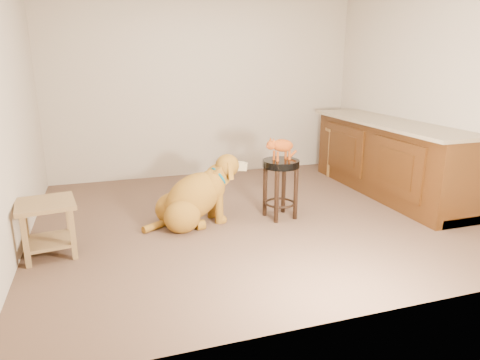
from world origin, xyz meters
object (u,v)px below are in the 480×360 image
object	(u,v)px
padded_stool	(281,177)
tabby_kitten	(281,146)
wood_stool	(337,150)
side_table	(47,220)
golden_retriever	(195,198)

from	to	relation	value
padded_stool	tabby_kitten	xyz separation A→B (m)	(-0.01, -0.00, 0.34)
padded_stool	wood_stool	distance (m)	2.10
wood_stool	tabby_kitten	xyz separation A→B (m)	(-1.54, -1.43, 0.42)
side_table	golden_retriever	size ratio (longest dim) A/B	0.45
side_table	wood_stool	bearing A→B (deg)	23.49
wood_stool	side_table	distance (m)	4.18
side_table	tabby_kitten	size ratio (longest dim) A/B	1.27
wood_stool	tabby_kitten	distance (m)	2.14
side_table	golden_retriever	xyz separation A→B (m)	(1.38, 0.33, -0.04)
padded_stool	golden_retriever	bearing A→B (deg)	174.33
wood_stool	side_table	bearing A→B (deg)	-156.51
padded_stool	tabby_kitten	distance (m)	0.34
golden_retriever	wood_stool	bearing A→B (deg)	18.14
side_table	tabby_kitten	distance (m)	2.35
padded_stool	tabby_kitten	size ratio (longest dim) A/B	1.53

